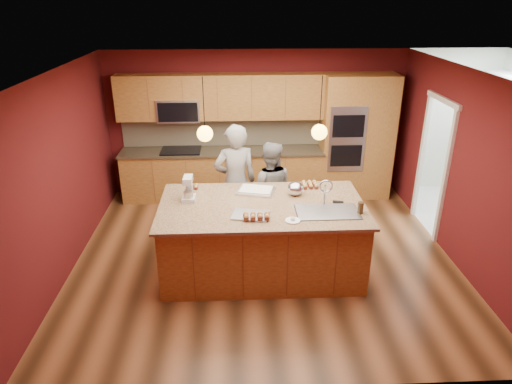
{
  "coord_description": "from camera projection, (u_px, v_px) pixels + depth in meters",
  "views": [
    {
      "loc": [
        -0.4,
        -5.85,
        3.61
      ],
      "look_at": [
        -0.13,
        -0.1,
        1.09
      ],
      "focal_mm": 32.0,
      "sensor_mm": 36.0,
      "label": 1
    }
  ],
  "objects": [
    {
      "name": "floor",
      "position": [
        264.0,
        256.0,
        6.82
      ],
      "size": [
        5.5,
        5.5,
        0.0
      ],
      "primitive_type": "plane",
      "color": "#3E2513",
      "rests_on": "ground"
    },
    {
      "name": "ceiling",
      "position": [
        266.0,
        71.0,
        5.74
      ],
      "size": [
        5.5,
        5.5,
        0.0
      ],
      "primitive_type": "plane",
      "rotation": [
        3.14,
        0.0,
        0.0
      ],
      "color": "white",
      "rests_on": "ground"
    },
    {
      "name": "wall_back",
      "position": [
        256.0,
        124.0,
        8.57
      ],
      "size": [
        5.5,
        0.0,
        5.5
      ],
      "primitive_type": "plane",
      "rotation": [
        1.57,
        0.0,
        0.0
      ],
      "color": "#4E1012",
      "rests_on": "ground"
    },
    {
      "name": "wall_front",
      "position": [
        283.0,
        274.0,
        3.99
      ],
      "size": [
        5.5,
        0.0,
        5.5
      ],
      "primitive_type": "plane",
      "rotation": [
        -1.57,
        0.0,
        0.0
      ],
      "color": "#4E1012",
      "rests_on": "ground"
    },
    {
      "name": "wall_left",
      "position": [
        62.0,
        175.0,
        6.16
      ],
      "size": [
        0.0,
        5.0,
        5.0
      ],
      "primitive_type": "plane",
      "rotation": [
        1.57,
        0.0,
        1.57
      ],
      "color": "#4E1012",
      "rests_on": "ground"
    },
    {
      "name": "wall_right",
      "position": [
        460.0,
        168.0,
        6.4
      ],
      "size": [
        0.0,
        5.0,
        5.0
      ],
      "primitive_type": "plane",
      "rotation": [
        1.57,
        0.0,
        -1.57
      ],
      "color": "#4E1012",
      "rests_on": "ground"
    },
    {
      "name": "cabinet_run",
      "position": [
        220.0,
        147.0,
        8.45
      ],
      "size": [
        3.74,
        0.64,
        2.3
      ],
      "color": "brown",
      "rests_on": "floor"
    },
    {
      "name": "oven_column",
      "position": [
        356.0,
        137.0,
        8.45
      ],
      "size": [
        1.3,
        0.62,
        2.3
      ],
      "color": "brown",
      "rests_on": "floor"
    },
    {
      "name": "doorway_trim",
      "position": [
        433.0,
        168.0,
        7.25
      ],
      "size": [
        0.08,
        1.11,
        2.2
      ],
      "primitive_type": null,
      "color": "silver",
      "rests_on": "wall_right"
    },
    {
      "name": "pendant_left",
      "position": [
        205.0,
        133.0,
        5.67
      ],
      "size": [
        0.2,
        0.2,
        0.8
      ],
      "color": "black",
      "rests_on": "ceiling"
    },
    {
      "name": "pendant_right",
      "position": [
        319.0,
        132.0,
        5.73
      ],
      "size": [
        0.2,
        0.2,
        0.8
      ],
      "color": "black",
      "rests_on": "ceiling"
    },
    {
      "name": "island",
      "position": [
        263.0,
        237.0,
        6.29
      ],
      "size": [
        2.75,
        1.54,
        1.39
      ],
      "color": "brown",
      "rests_on": "floor"
    },
    {
      "name": "person_left",
      "position": [
        235.0,
        182.0,
        7.05
      ],
      "size": [
        0.75,
        0.57,
        1.84
      ],
      "primitive_type": "imported",
      "rotation": [
        0.0,
        0.0,
        3.35
      ],
      "color": "black",
      "rests_on": "floor"
    },
    {
      "name": "person_right",
      "position": [
        269.0,
        190.0,
        7.13
      ],
      "size": [
        0.83,
        0.68,
        1.56
      ],
      "primitive_type": "imported",
      "rotation": [
        0.0,
        0.0,
        3.01
      ],
      "color": "gray",
      "rests_on": "floor"
    },
    {
      "name": "stand_mixer",
      "position": [
        188.0,
        190.0,
        6.18
      ],
      "size": [
        0.18,
        0.25,
        0.34
      ],
      "rotation": [
        0.0,
        0.0,
        -0.03
      ],
      "color": "silver",
      "rests_on": "island"
    },
    {
      "name": "sheet_cake",
      "position": [
        256.0,
        190.0,
        6.47
      ],
      "size": [
        0.58,
        0.49,
        0.05
      ],
      "rotation": [
        0.0,
        0.0,
        -0.26
      ],
      "color": "white",
      "rests_on": "island"
    },
    {
      "name": "cooling_rack",
      "position": [
        251.0,
        215.0,
        5.78
      ],
      "size": [
        0.51,
        0.41,
        0.02
      ],
      "primitive_type": "cube",
      "rotation": [
        0.0,
        0.0,
        -0.2
      ],
      "color": "#A7A9AE",
      "rests_on": "island"
    },
    {
      "name": "mixing_bowl",
      "position": [
        295.0,
        189.0,
        6.35
      ],
      "size": [
        0.23,
        0.23,
        0.2
      ],
      "primitive_type": "ellipsoid",
      "color": "silver",
      "rests_on": "island"
    },
    {
      "name": "plate",
      "position": [
        293.0,
        221.0,
        5.65
      ],
      "size": [
        0.19,
        0.19,
        0.01
      ],
      "primitive_type": "cylinder",
      "color": "white",
      "rests_on": "island"
    },
    {
      "name": "tumbler",
      "position": [
        360.0,
        208.0,
        5.82
      ],
      "size": [
        0.08,
        0.08,
        0.15
      ],
      "primitive_type": "cylinder",
      "color": "#3A2714",
      "rests_on": "island"
    },
    {
      "name": "phone",
      "position": [
        338.0,
        202.0,
        6.15
      ],
      "size": [
        0.16,
        0.11,
        0.01
      ],
      "primitive_type": "cube",
      "rotation": [
        0.0,
        0.0,
        -0.23
      ],
      "color": "black",
      "rests_on": "island"
    },
    {
      "name": "cupcakes_left",
      "position": [
        194.0,
        187.0,
        6.57
      ],
      "size": [
        0.14,
        0.14,
        0.06
      ],
      "primitive_type": null,
      "color": "#CE9049",
      "rests_on": "island"
    },
    {
      "name": "cupcakes_rack",
      "position": [
        257.0,
        216.0,
        5.66
      ],
      "size": [
        0.34,
        0.17,
        0.08
      ],
      "primitive_type": null,
      "color": "#CE9049",
      "rests_on": "island"
    },
    {
      "name": "cupcakes_right",
      "position": [
        310.0,
        185.0,
        6.63
      ],
      "size": [
        0.24,
        0.24,
        0.07
      ],
      "primitive_type": null,
      "color": "#CE9049",
      "rests_on": "island"
    },
    {
      "name": "washer",
      "position": [
        511.0,
        192.0,
        7.63
      ],
      "size": [
        0.7,
        0.72,
        1.1
      ],
      "primitive_type": "cube",
      "rotation": [
        0.0,
        0.0,
        0.02
      ],
      "color": "silver",
      "rests_on": "floor"
    },
    {
      "name": "dryer",
      "position": [
        492.0,
        182.0,
        8.22
      ],
      "size": [
        0.64,
        0.66,
        0.94
      ],
      "primitive_type": "cube",
      "rotation": [
        0.0,
        0.0,
        -0.11
      ],
      "color": "silver",
      "rests_on": "floor"
    }
  ]
}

